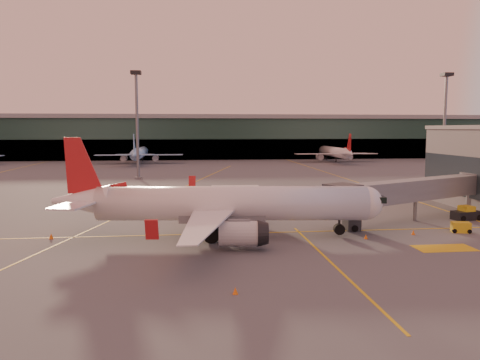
{
  "coord_description": "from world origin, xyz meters",
  "views": [
    {
      "loc": [
        -7.67,
        -47.95,
        12.11
      ],
      "look_at": [
        -0.75,
        16.07,
        5.0
      ],
      "focal_mm": 35.0,
      "sensor_mm": 36.0,
      "label": 1
    }
  ],
  "objects": [
    {
      "name": "catering_truck",
      "position": [
        -1.83,
        11.02,
        2.69
      ],
      "size": [
        6.24,
        3.08,
        4.74
      ],
      "rotation": [
        0.0,
        0.0,
        -0.06
      ],
      "color": "#B61A2C",
      "rests_on": "ground"
    },
    {
      "name": "cone_wing_right",
      "position": [
        -4.44,
        -14.89,
        0.25
      ],
      "size": [
        0.41,
        0.41,
        0.53
      ],
      "color": "orange",
      "rests_on": "ground"
    },
    {
      "name": "cone_nose",
      "position": [
        17.74,
        2.17,
        0.26
      ],
      "size": [
        0.43,
        0.43,
        0.54
      ],
      "color": "orange",
      "rests_on": "ground"
    },
    {
      "name": "mast_east_near",
      "position": [
        55.0,
        62.0,
        14.86
      ],
      "size": [
        2.4,
        2.4,
        25.6
      ],
      "color": "slate",
      "rests_on": "ground"
    },
    {
      "name": "main_airplane",
      "position": [
        -4.27,
        3.4,
        3.63
      ],
      "size": [
        36.99,
        33.4,
        11.16
      ],
      "rotation": [
        0.0,
        0.0,
        -0.1
      ],
      "color": "white",
      "rests_on": "ground"
    },
    {
      "name": "gpu_cart",
      "position": [
        23.81,
        2.67,
        0.59
      ],
      "size": [
        2.34,
        1.74,
        1.22
      ],
      "rotation": [
        0.0,
        0.0,
        -0.26
      ],
      "color": "gold",
      "rests_on": "ground"
    },
    {
      "name": "mast_west_near",
      "position": [
        -20.0,
        66.0,
        14.86
      ],
      "size": [
        2.4,
        2.4,
        25.6
      ],
      "color": "slate",
      "rests_on": "ground"
    },
    {
      "name": "pushback_tug",
      "position": [
        28.99,
        9.89,
        0.76
      ],
      "size": [
        3.91,
        2.56,
        1.86
      ],
      "rotation": [
        0.0,
        0.0,
        0.18
      ],
      "color": "black",
      "rests_on": "ground"
    },
    {
      "name": "jet_bridge",
      "position": [
        23.08,
        10.66,
        3.89
      ],
      "size": [
        28.41,
        15.94,
        5.63
      ],
      "color": "slate",
      "rests_on": "ground"
    },
    {
      "name": "cone_tail",
      "position": [
        -22.94,
        4.46,
        0.3
      ],
      "size": [
        0.48,
        0.48,
        0.61
      ],
      "color": "orange",
      "rests_on": "ground"
    },
    {
      "name": "distant_aircraft_row",
      "position": [
        10.83,
        118.0,
        0.0
      ],
      "size": [
        350.0,
        34.0,
        13.0
      ],
      "color": "#98CDFF",
      "rests_on": "ground"
    },
    {
      "name": "cone_wing_left",
      "position": [
        -3.72,
        19.65,
        0.25
      ],
      "size": [
        0.41,
        0.41,
        0.52
      ],
      "color": "orange",
      "rests_on": "ground"
    },
    {
      "name": "taxi_markings",
      "position": [
        -7.32,
        44.49,
        0.01
      ],
      "size": [
        100.12,
        173.0,
        0.01
      ],
      "color": "gold",
      "rests_on": "ground"
    },
    {
      "name": "cone_fwd",
      "position": [
        11.57,
        0.77,
        0.24
      ],
      "size": [
        0.4,
        0.4,
        0.5
      ],
      "color": "orange",
      "rests_on": "ground"
    },
    {
      "name": "ground",
      "position": [
        0.0,
        0.0,
        0.0
      ],
      "size": [
        600.0,
        600.0,
        0.0
      ],
      "primitive_type": "plane",
      "color": "#4C4F54",
      "rests_on": "ground"
    },
    {
      "name": "terminal",
      "position": [
        0.0,
        141.79,
        8.76
      ],
      "size": [
        400.0,
        20.0,
        17.6
      ],
      "color": "#19382D",
      "rests_on": "ground"
    }
  ]
}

